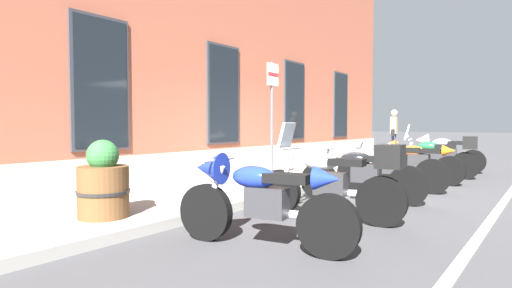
{
  "coord_description": "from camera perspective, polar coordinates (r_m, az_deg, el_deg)",
  "views": [
    {
      "loc": [
        -8.05,
        -3.93,
        1.32
      ],
      "look_at": [
        -1.36,
        0.98,
        0.93
      ],
      "focal_mm": 28.99,
      "sensor_mm": 36.0,
      "label": 1
    }
  ],
  "objects": [
    {
      "name": "barrel_planter",
      "position": [
        5.66,
        -20.32,
        -5.33
      ],
      "size": [
        0.67,
        0.67,
        1.0
      ],
      "color": "brown",
      "rests_on": "sidewalk"
    },
    {
      "name": "sidewalk",
      "position": [
        9.8,
        2.17,
        -4.67
      ],
      "size": [
        27.06,
        3.05,
        0.14
      ],
      "primitive_type": "cube",
      "color": "gray",
      "rests_on": "ground_plane"
    },
    {
      "name": "motorcycle_grey_naked",
      "position": [
        8.61,
        18.07,
        -2.96
      ],
      "size": [
        0.71,
        2.13,
        1.01
      ],
      "color": "black",
      "rests_on": "ground_plane"
    },
    {
      "name": "motorcycle_white_sport",
      "position": [
        12.67,
        24.39,
        -0.94
      ],
      "size": [
        0.62,
        2.0,
        1.06
      ],
      "color": "black",
      "rests_on": "ground_plane"
    },
    {
      "name": "motorcycle_orange_sport",
      "position": [
        10.01,
        20.86,
        -1.98
      ],
      "size": [
        0.62,
        2.03,
        0.98
      ],
      "color": "black",
      "rests_on": "ground_plane"
    },
    {
      "name": "lane_stripe",
      "position": [
        8.19,
        30.92,
        -6.97
      ],
      "size": [
        27.06,
        0.12,
        0.01
      ],
      "primitive_type": "cube",
      "color": "silver",
      "rests_on": "ground_plane"
    },
    {
      "name": "parking_sign",
      "position": [
        8.4,
        2.25,
        5.37
      ],
      "size": [
        0.36,
        0.07,
        2.45
      ],
      "color": "#4C4C51",
      "rests_on": "sidewalk"
    },
    {
      "name": "ground_plane",
      "position": [
        9.06,
        10.21,
        -5.76
      ],
      "size": [
        140.0,
        140.0,
        0.0
      ],
      "primitive_type": "plane",
      "color": "#38383A"
    },
    {
      "name": "pedestrian_tan_coat",
      "position": [
        15.77,
        18.49,
        1.78
      ],
      "size": [
        0.65,
        0.26,
        1.73
      ],
      "color": "#2D3351",
      "rests_on": "sidewalk"
    },
    {
      "name": "brick_pub_facade",
      "position": [
        13.72,
        -16.94,
        15.25
      ],
      "size": [
        21.06,
        7.55,
        8.68
      ],
      "color": "brown",
      "rests_on": "ground_plane"
    },
    {
      "name": "motorcycle_black_naked",
      "position": [
        7.27,
        14.24,
        -4.12
      ],
      "size": [
        0.71,
        2.11,
        0.93
      ],
      "color": "black",
      "rests_on": "ground_plane"
    },
    {
      "name": "motorcycle_blue_sport",
      "position": [
        4.46,
        0.01,
        -7.26
      ],
      "size": [
        0.65,
        2.09,
        1.01
      ],
      "color": "black",
      "rests_on": "ground_plane"
    },
    {
      "name": "motorcycle_green_touring",
      "position": [
        11.21,
        23.77,
        -1.49
      ],
      "size": [
        0.73,
        2.09,
        1.33
      ],
      "color": "black",
      "rests_on": "ground_plane"
    },
    {
      "name": "motorcycle_silver_touring",
      "position": [
        5.79,
        10.82,
        -4.9
      ],
      "size": [
        0.64,
        2.16,
        1.36
      ],
      "color": "black",
      "rests_on": "ground_plane"
    }
  ]
}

